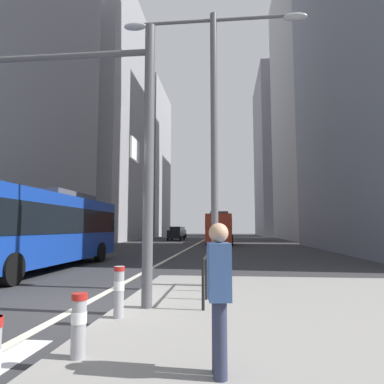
{
  "coord_description": "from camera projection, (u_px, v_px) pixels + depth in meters",
  "views": [
    {
      "loc": [
        3.27,
        -7.67,
        1.74
      ],
      "look_at": [
        0.24,
        22.52,
        4.94
      ],
      "focal_mm": 32.06,
      "sensor_mm": 36.0,
      "label": 1
    }
  ],
  "objects": [
    {
      "name": "lane_centre_line",
      "position": [
        197.0,
        244.0,
        37.42
      ],
      "size": [
        0.2,
        80.0,
        0.01
      ],
      "primitive_type": "cube",
      "color": "beige",
      "rests_on": "ground"
    },
    {
      "name": "car_oncoming_far",
      "position": [
        176.0,
        233.0,
        48.5
      ],
      "size": [
        2.2,
        4.2,
        1.94
      ],
      "color": "black",
      "rests_on": "ground"
    },
    {
      "name": "city_bus_blue_oncoming",
      "position": [
        41.0,
        226.0,
        14.29
      ],
      "size": [
        2.74,
        11.57,
        3.4
      ],
      "color": "#14389E",
      "rests_on": "ground"
    },
    {
      "name": "car_receding_near",
      "position": [
        225.0,
        232.0,
        61.24
      ],
      "size": [
        2.12,
        4.52,
        1.94
      ],
      "color": "silver",
      "rests_on": "ground"
    },
    {
      "name": "bollard_right",
      "position": [
        119.0,
        289.0,
        6.16
      ],
      "size": [
        0.2,
        0.2,
        0.9
      ],
      "color": "#99999E",
      "rests_on": "median_island"
    },
    {
      "name": "office_tower_right_far",
      "position": [
        286.0,
        156.0,
        78.55
      ],
      "size": [
        12.82,
        21.57,
        36.4
      ],
      "primitive_type": "cube",
      "color": "gray",
      "rests_on": "ground"
    },
    {
      "name": "city_bus_red_receding",
      "position": [
        220.0,
        227.0,
        37.31
      ],
      "size": [
        2.84,
        10.89,
        3.4
      ],
      "color": "red",
      "rests_on": "ground"
    },
    {
      "name": "office_tower_left_mid",
      "position": [
        95.0,
        120.0,
        50.84
      ],
      "size": [
        13.03,
        21.61,
        35.44
      ],
      "primitive_type": "cube",
      "color": "#9E9EA3",
      "rests_on": "ground"
    },
    {
      "name": "pedestrian_waiting",
      "position": [
        219.0,
        290.0,
        3.79
      ],
      "size": [
        0.29,
        0.41,
        1.65
      ],
      "color": "#2D334C",
      "rests_on": "median_island"
    },
    {
      "name": "car_oncoming_mid",
      "position": [
        180.0,
        232.0,
        61.56
      ],
      "size": [
        2.15,
        4.47,
        1.94
      ],
      "color": "#232838",
      "rests_on": "ground"
    },
    {
      "name": "traffic_signal_gantry",
      "position": [
        71.0,
        121.0,
        7.45
      ],
      "size": [
        5.28,
        0.65,
        6.0
      ],
      "color": "#515156",
      "rests_on": "median_island"
    },
    {
      "name": "ground_plane",
      "position": [
        186.0,
        250.0,
        27.52
      ],
      "size": [
        160.0,
        160.0,
        0.0
      ],
      "primitive_type": "plane",
      "color": "#303033"
    },
    {
      "name": "office_tower_left_far",
      "position": [
        137.0,
        162.0,
        74.28
      ],
      "size": [
        12.04,
        17.78,
        31.86
      ],
      "primitive_type": "cube",
      "color": "#9E9EA3",
      "rests_on": "ground"
    },
    {
      "name": "pedestrian_railing",
      "position": [
        207.0,
        266.0,
        8.24
      ],
      "size": [
        0.06,
        3.1,
        0.98
      ],
      "color": "black",
      "rests_on": "median_island"
    },
    {
      "name": "bollard_left",
      "position": [
        79.0,
        322.0,
        4.26
      ],
      "size": [
        0.2,
        0.2,
        0.78
      ],
      "color": "#99999E",
      "rests_on": "median_island"
    },
    {
      "name": "office_tower_right_mid",
      "position": [
        314.0,
        99.0,
        53.39
      ],
      "size": [
        10.16,
        22.48,
        43.42
      ],
      "primitive_type": "cube",
      "color": "#9E9EA3",
      "rests_on": "ground"
    },
    {
      "name": "car_receding_far",
      "position": [
        220.0,
        233.0,
        47.62
      ],
      "size": [
        2.14,
        4.4,
        1.94
      ],
      "color": "gold",
      "rests_on": "ground"
    },
    {
      "name": "street_lamp_post",
      "position": [
        214.0,
        106.0,
        10.0
      ],
      "size": [
        5.5,
        0.32,
        8.0
      ],
      "color": "#56565B",
      "rests_on": "median_island"
    },
    {
      "name": "median_island",
      "position": [
        351.0,
        321.0,
        6.2
      ],
      "size": [
        9.0,
        10.0,
        0.15
      ],
      "primitive_type": "cube",
      "color": "gray",
      "rests_on": "ground"
    }
  ]
}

